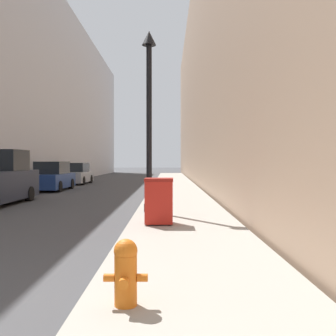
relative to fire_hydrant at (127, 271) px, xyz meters
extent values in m
cube|color=#9E998E|center=(0.91, 17.40, -0.46)|extent=(2.95, 60.00, 0.13)
cube|color=#9E7F66|center=(8.49, 25.40, 7.75)|extent=(12.00, 60.00, 16.56)
cylinder|color=orange|center=(0.00, 0.00, -0.11)|extent=(0.25, 0.25, 0.57)
sphere|color=orange|center=(0.00, 0.00, 0.22)|extent=(0.27, 0.27, 0.27)
cylinder|color=orange|center=(0.00, 0.00, 0.30)|extent=(0.07, 0.07, 0.06)
cylinder|color=orange|center=(0.00, -0.18, -0.08)|extent=(0.11, 0.12, 0.11)
cylinder|color=orange|center=(-0.19, 0.00, -0.08)|extent=(0.12, 0.09, 0.09)
cylinder|color=orange|center=(0.19, 0.00, -0.08)|extent=(0.12, 0.09, 0.09)
cube|color=red|center=(0.24, 5.45, 0.17)|extent=(0.71, 0.62, 1.07)
cube|color=maroon|center=(0.24, 5.45, 0.75)|extent=(0.73, 0.64, 0.08)
cylinder|color=black|center=(-0.06, 5.72, -0.31)|extent=(0.05, 0.16, 0.16)
cylinder|color=black|center=(0.54, 5.72, -0.31)|extent=(0.05, 0.16, 0.16)
cylinder|color=black|center=(-0.13, 7.76, -0.27)|extent=(0.33, 0.33, 0.25)
cylinder|color=black|center=(-0.13, 7.76, 2.26)|extent=(0.17, 0.17, 5.31)
cone|color=black|center=(-0.13, 7.76, 5.14)|extent=(0.45, 0.45, 0.45)
cube|color=black|center=(-6.65, 11.57, 1.27)|extent=(1.96, 1.78, 0.88)
cylinder|color=black|center=(-5.66, 12.32, -0.21)|extent=(0.24, 0.64, 0.64)
cube|color=navy|center=(-6.52, 18.39, 0.05)|extent=(1.72, 4.42, 0.84)
cube|color=#1E2328|center=(-6.52, 18.39, 0.84)|extent=(1.51, 2.30, 0.74)
cylinder|color=black|center=(-7.30, 19.72, -0.21)|extent=(0.24, 0.64, 0.64)
cylinder|color=black|center=(-5.73, 19.72, -0.21)|extent=(0.24, 0.64, 0.64)
cylinder|color=black|center=(-7.30, 17.06, -0.21)|extent=(0.24, 0.64, 0.64)
cylinder|color=black|center=(-5.73, 17.06, -0.21)|extent=(0.24, 0.64, 0.64)
cube|color=#A3A8B2|center=(-6.67, 24.71, 0.02)|extent=(1.87, 4.55, 0.79)
cube|color=#1E2328|center=(-6.67, 24.71, 0.76)|extent=(1.65, 2.37, 0.68)
cylinder|color=black|center=(-7.53, 26.08, -0.21)|extent=(0.24, 0.64, 0.64)
cylinder|color=black|center=(-5.81, 26.08, -0.21)|extent=(0.24, 0.64, 0.64)
cylinder|color=black|center=(-7.53, 23.35, -0.21)|extent=(0.24, 0.64, 0.64)
cylinder|color=black|center=(-5.81, 23.35, -0.21)|extent=(0.24, 0.64, 0.64)
camera|label=1|loc=(0.47, -4.16, 1.22)|focal=40.00mm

